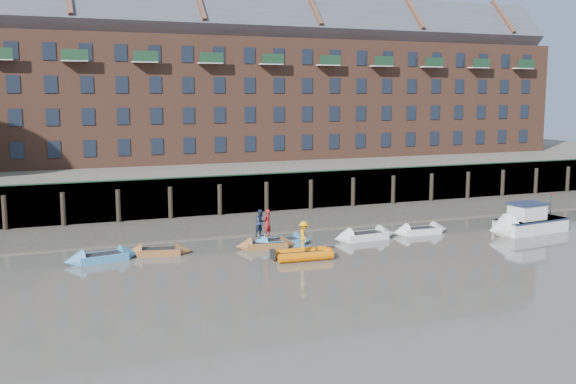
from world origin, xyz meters
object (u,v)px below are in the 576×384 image
rowboat_4 (281,242)px  person_rib_crew (304,235)px  rowboat_3 (266,245)px  motor_launch (520,224)px  rowboat_1 (102,257)px  person_rower_a (267,223)px  rowboat_6 (420,231)px  rowboat_2 (159,252)px  rib_tender (305,254)px  person_rower_b (261,223)px  rowboat_5 (365,236)px

rowboat_4 → person_rib_crew: size_ratio=2.56×
rowboat_3 → motor_launch: bearing=0.1°
rowboat_1 → motor_launch: bearing=-16.5°
person_rower_a → rowboat_6: bearing=146.6°
rowboat_1 → rowboat_2: (3.43, 0.36, -0.02)m
rowboat_6 → rowboat_3: bearing=-176.6°
rowboat_2 → person_rower_a: size_ratio=2.42×
rowboat_2 → rib_tender: rowboat_2 is taller
rowboat_2 → person_rower_b: bearing=5.3°
rowboat_2 → person_rower_a: 7.00m
rowboat_1 → person_rower_b: person_rower_b is taller
person_rib_crew → rowboat_6: bearing=-55.8°
rowboat_2 → rowboat_3: rowboat_3 is taller
person_rower_b → rowboat_4: bearing=-14.7°
person_rib_crew → rowboat_1: bearing=85.5°
rowboat_6 → person_rower_a: 11.67m
motor_launch → person_rower_b: 18.68m
rowboat_1 → rib_tender: rowboat_1 is taller
rowboat_2 → person_rib_crew: (7.85, -4.28, 1.25)m
motor_launch → person_rib_crew: size_ratio=4.01×
rowboat_2 → person_rib_crew: bearing=-17.7°
rowboat_6 → person_rower_b: bearing=-177.1°
person_rower_a → rowboat_2: bearing=-40.9°
motor_launch → person_rower_b: (-18.50, 2.44, 0.95)m
rib_tender → rowboat_5: bearing=33.6°
rowboat_5 → motor_launch: motor_launch is taller
rowboat_6 → person_rower_b: person_rower_b is taller
rowboat_2 → rowboat_5: bearing=7.8°
rowboat_1 → person_rower_b: bearing=-12.7°
rowboat_1 → rib_tender: bearing=-29.8°
rowboat_1 → rib_tender: size_ratio=1.24×
rowboat_6 → rowboat_4: bearing=-178.2°
rib_tender → rowboat_2: bearing=155.1°
rowboat_2 → rowboat_5: size_ratio=0.87×
rowboat_4 → person_rower_a: person_rower_a is taller
person_rower_b → person_rib_crew: person_rower_b is taller
rowboat_6 → person_rower_b: 12.05m
rowboat_5 → motor_launch: (11.07, -2.32, 0.46)m
rowboat_1 → motor_launch: size_ratio=0.67×
rowboat_4 → rowboat_6: 10.53m
rowboat_3 → person_rib_crew: person_rib_crew is taller
rowboat_5 → motor_launch: size_ratio=0.69×
rowboat_4 → rowboat_6: size_ratio=1.01×
rowboat_5 → person_rib_crew: 7.07m
person_rower_b → motor_launch: bearing=-30.5°
rowboat_3 → rowboat_4: bearing=23.2°
person_rower_a → person_rib_crew: (1.04, -3.52, -0.20)m
rib_tender → person_rib_crew: person_rib_crew is taller
person_rower_a → person_rib_crew: bearing=72.0°
rowboat_5 → person_rower_a: size_ratio=2.78×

